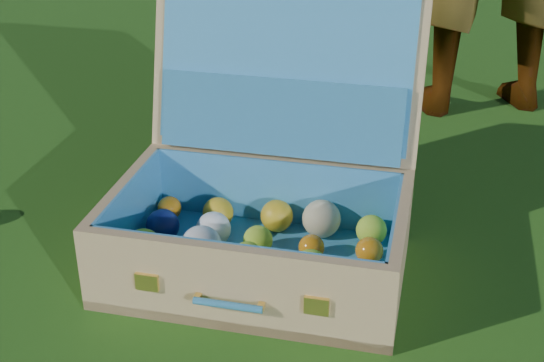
{
  "coord_description": "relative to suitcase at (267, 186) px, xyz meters",
  "views": [
    {
      "loc": [
        0.51,
        -1.1,
        0.85
      ],
      "look_at": [
        0.01,
        0.11,
        0.17
      ],
      "focal_mm": 50.0,
      "sensor_mm": 36.0,
      "label": 1
    }
  ],
  "objects": [
    {
      "name": "suitcase",
      "position": [
        0.0,
        0.0,
        0.0
      ],
      "size": [
        0.64,
        0.6,
        0.53
      ],
      "rotation": [
        0.0,
        0.0,
        0.16
      ],
      "color": "tan",
      "rests_on": "ground"
    },
    {
      "name": "ground",
      "position": [
        0.01,
        -0.12,
        -0.15
      ],
      "size": [
        60.0,
        60.0,
        0.0
      ],
      "primitive_type": "plane",
      "color": "#215114",
      "rests_on": "ground"
    }
  ]
}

